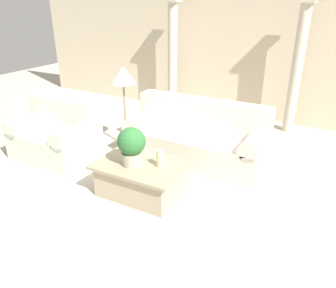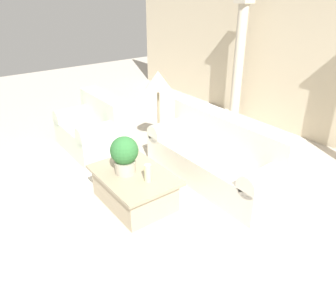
% 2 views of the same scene
% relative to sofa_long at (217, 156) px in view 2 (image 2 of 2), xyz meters
% --- Properties ---
extents(ground_plane, '(16.00, 16.00, 0.00)m').
position_rel_sofa_long_xyz_m(ground_plane, '(-0.20, -0.84, -0.36)').
color(ground_plane, '#BCB2A3').
extents(wall_back, '(10.00, 0.06, 3.20)m').
position_rel_sofa_long_xyz_m(wall_back, '(-0.20, 2.31, 1.24)').
color(wall_back, beige).
rests_on(wall_back, ground_plane).
extents(sofa_long, '(2.11, 0.85, 0.90)m').
position_rel_sofa_long_xyz_m(sofa_long, '(0.00, 0.00, 0.00)').
color(sofa_long, beige).
rests_on(sofa_long, ground_plane).
extents(loveseat, '(1.24, 0.85, 0.90)m').
position_rel_sofa_long_xyz_m(loveseat, '(-1.96, -0.96, 0.01)').
color(loveseat, silver).
rests_on(loveseat, ground_plane).
extents(coffee_table, '(1.11, 0.78, 0.43)m').
position_rel_sofa_long_xyz_m(coffee_table, '(-0.19, -1.27, -0.14)').
color(coffee_table, tan).
rests_on(coffee_table, ground_plane).
extents(potted_plant, '(0.35, 0.35, 0.48)m').
position_rel_sofa_long_xyz_m(potted_plant, '(-0.28, -1.33, 0.33)').
color(potted_plant, '#B2A893').
rests_on(potted_plant, coffee_table).
extents(pillar_candle, '(0.09, 0.09, 0.22)m').
position_rel_sofa_long_xyz_m(pillar_candle, '(0.05, -1.22, 0.18)').
color(pillar_candle, beige).
rests_on(pillar_candle, coffee_table).
extents(floor_lamp, '(0.40, 0.40, 1.36)m').
position_rel_sofa_long_xyz_m(floor_lamp, '(-1.21, -0.16, 0.79)').
color(floor_lamp, gray).
rests_on(floor_lamp, ground_plane).
extents(column_left, '(0.27, 0.27, 2.30)m').
position_rel_sofa_long_xyz_m(column_left, '(-1.44, 1.92, 0.82)').
color(column_left, beige).
rests_on(column_left, ground_plane).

